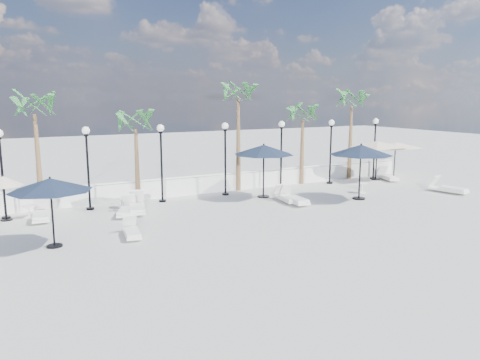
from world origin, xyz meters
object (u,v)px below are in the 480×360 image
lounger_5 (294,198)px  lounger_7 (387,176)px  lounger_6 (448,188)px  parasol_navy_right (361,150)px  lounger_4 (286,197)px  lounger_2 (137,207)px  parasol_navy_mid (264,150)px  lounger_1 (41,214)px  parasol_navy_left (50,185)px  lounger_3 (132,231)px  lounger_0 (127,209)px  parasol_cream_sq_a (377,141)px  parasol_cream_small (3,182)px  parasol_cream_sq_b (396,142)px

lounger_5 → lounger_7: size_ratio=1.05×
lounger_6 → parasol_navy_right: bearing=155.5°
lounger_4 → lounger_5: size_ratio=0.92×
lounger_2 → parasol_navy_mid: size_ratio=0.72×
lounger_5 → lounger_6: same height
lounger_2 → lounger_7: lounger_2 is taller
lounger_1 → parasol_navy_left: 4.57m
lounger_2 → lounger_3: bearing=-94.5°
lounger_1 → lounger_3: lounger_1 is taller
lounger_0 → lounger_2: lounger_2 is taller
lounger_2 → lounger_4: bearing=3.7°
parasol_cream_sq_a → lounger_5: bearing=-159.7°
lounger_6 → parasol_navy_right: 5.94m
lounger_0 → parasol_cream_small: bearing=-174.4°
parasol_cream_sq_a → parasol_cream_sq_b: 1.58m
lounger_6 → lounger_0: bearing=155.0°
lounger_0 → parasol_navy_mid: 7.59m
lounger_7 → parasol_navy_right: (-5.42, -3.38, 2.27)m
lounger_3 → lounger_7: (17.42, 4.34, 0.03)m
lounger_5 → lounger_6: 9.06m
parasol_navy_mid → parasol_cream_sq_b: 10.57m
lounger_3 → lounger_1: bearing=131.5°
lounger_7 → lounger_4: bearing=-148.6°
parasol_cream_sq_b → lounger_0: bearing=-175.3°
lounger_4 → parasol_cream_sq_a: size_ratio=0.36×
parasol_navy_left → parasol_cream_sq_a: 20.15m
lounger_6 → parasol_navy_right: size_ratio=0.67×
lounger_1 → lounger_6: (20.12, -4.31, 0.00)m
parasol_navy_left → parasol_navy_mid: bearing=18.7°
lounger_6 → parasol_cream_small: size_ratio=1.11×
lounger_2 → lounger_3: lounger_2 is taller
lounger_7 → lounger_2: bearing=-159.1°
lounger_1 → parasol_cream_small: 2.02m
lounger_3 → lounger_7: size_ratio=0.86×
lounger_3 → lounger_5: 8.68m
lounger_1 → lounger_4: lounger_1 is taller
lounger_0 → lounger_5: bearing=11.2°
lounger_4 → lounger_5: (0.12, -0.50, 0.02)m
lounger_2 → lounger_6: bearing=1.6°
lounger_4 → parasol_cream_small: 12.79m
lounger_7 → parasol_cream_small: (-21.47, 0.46, 1.42)m
parasol_navy_right → parasol_cream_sq_a: parasol_navy_right is taller
parasol_cream_sq_b → lounger_3: bearing=-165.4°
lounger_3 → parasol_cream_small: 6.45m
lounger_6 → parasol_cream_sq_b: bearing=64.5°
lounger_7 → parasol_navy_right: bearing=-129.9°
lounger_4 → lounger_7: 9.28m
lounger_3 → lounger_4: bearing=23.3°
lounger_1 → lounger_5: bearing=-5.8°
parasol_navy_right → parasol_cream_sq_a: 6.21m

